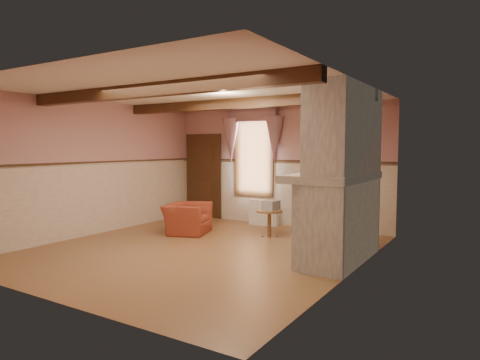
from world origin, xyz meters
The scene contains 26 objects.
floor centered at (0.00, 0.00, 0.00)m, with size 5.50×6.00×0.01m, color brown.
ceiling centered at (0.00, 0.00, 2.80)m, with size 5.50×6.00×0.01m, color silver.
wall_back centered at (0.00, 3.00, 1.40)m, with size 5.50×0.02×2.80m, color tan.
wall_front centered at (0.00, -3.00, 1.40)m, with size 5.50×0.02×2.80m, color tan.
wall_left centered at (-2.75, 0.00, 1.40)m, with size 0.02×6.00×2.80m, color tan.
wall_right centered at (2.75, 0.00, 1.40)m, with size 0.02×6.00×2.80m, color tan.
wainscot centered at (0.00, 0.00, 0.75)m, with size 5.50×6.00×1.50m, color beige, non-canonical shape.
chair_rail centered at (0.00, 0.00, 1.50)m, with size 5.50×6.00×0.08m, color black, non-canonical shape.
firebox centered at (2.00, 0.60, 0.45)m, with size 0.20×0.95×0.90m, color black.
armchair centered at (-1.13, 1.04, 0.32)m, with size 0.97×0.85×0.63m, color maroon.
side_table centered at (0.53, 1.64, 0.28)m, with size 0.54×0.54×0.55m, color brown.
book_stack centered at (0.56, 1.66, 0.65)m, with size 0.26×0.32×0.20m, color #B7AD8C.
radiator centered at (-0.17, 2.70, 0.30)m, with size 0.70×0.18×0.60m, color white.
bowl centered at (2.24, 0.60, 1.46)m, with size 0.34×0.34×0.08m, color brown.
mantel_clock centered at (2.24, 1.40, 1.52)m, with size 0.14×0.24×0.20m, color black.
oil_lamp centered at (2.24, 1.12, 1.56)m, with size 0.11×0.11×0.28m, color #B88134.
candle_red centered at (2.24, 0.04, 1.50)m, with size 0.06×0.06×0.16m, color #9E2A13.
jar_yellow centered at (2.24, 0.40, 1.48)m, with size 0.06×0.06×0.12m, color #C38B22.
fireplace centered at (2.42, 0.60, 1.40)m, with size 0.85×2.00×2.80m, color gray.
mantel centered at (2.24, 0.60, 1.36)m, with size 1.05×2.05×0.12m, color gray.
overmantel_mirror centered at (2.06, 0.60, 1.97)m, with size 0.06×1.44×1.04m, color silver.
door centered at (-2.10, 2.94, 1.05)m, with size 1.10×0.10×2.10m, color black.
window centered at (-0.60, 2.97, 1.65)m, with size 1.06×0.08×2.02m, color white.
window_drapes centered at (-0.60, 2.88, 2.25)m, with size 1.30×0.14×1.40m, color gray.
ceiling_beam_front centered at (0.00, -1.20, 2.70)m, with size 5.50×0.18×0.20m, color black.
ceiling_beam_back centered at (0.00, 1.20, 2.70)m, with size 5.50×0.18×0.20m, color black.
Camera 1 is at (4.59, -6.05, 1.84)m, focal length 32.00 mm.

